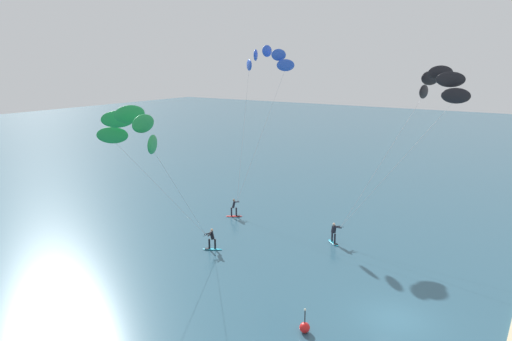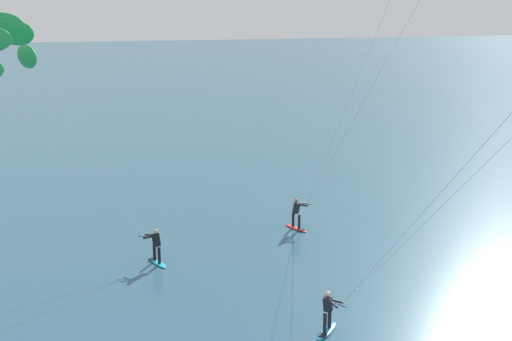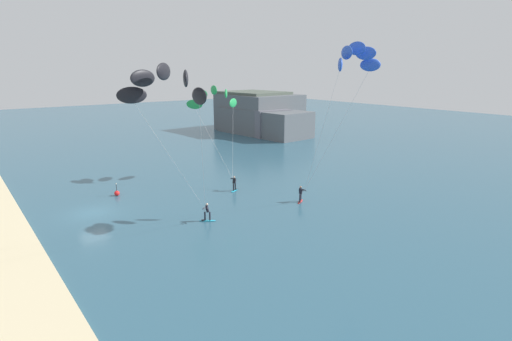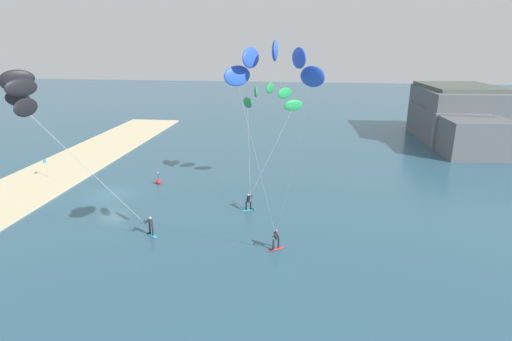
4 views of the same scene
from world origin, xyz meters
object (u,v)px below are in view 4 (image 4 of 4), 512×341
at_px(kitesurfer_mid_water, 269,100).
at_px(marker_buoy, 158,181).
at_px(beach_flag, 46,165).
at_px(kitesurfer_nearshore, 275,74).
at_px(kitesurfer_far_out, 25,97).

relative_size(kitesurfer_mid_water, marker_buoy, 8.18).
bearing_deg(marker_buoy, beach_flag, -90.65).
xyz_separation_m(kitesurfer_mid_water, beach_flag, (-0.40, -25.68, -7.91)).
distance_m(kitesurfer_mid_water, marker_buoy, 15.46).
xyz_separation_m(kitesurfer_nearshore, kitesurfer_far_out, (-1.83, -16.17, -1.76)).
distance_m(kitesurfer_mid_water, beach_flag, 26.87).
xyz_separation_m(kitesurfer_nearshore, beach_flag, (-19.26, -27.78, -11.92)).
relative_size(kitesurfer_nearshore, marker_buoy, 11.16).
bearing_deg(kitesurfer_nearshore, kitesurfer_far_out, -96.45).
distance_m(kitesurfer_nearshore, kitesurfer_mid_water, 19.40).
bearing_deg(marker_buoy, kitesurfer_mid_water, 88.85).
distance_m(marker_buoy, beach_flag, 13.42).
bearing_deg(marker_buoy, kitesurfer_nearshore, 37.07).
distance_m(kitesurfer_nearshore, marker_buoy, 27.41).
bearing_deg(kitesurfer_far_out, kitesurfer_nearshore, 83.55).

